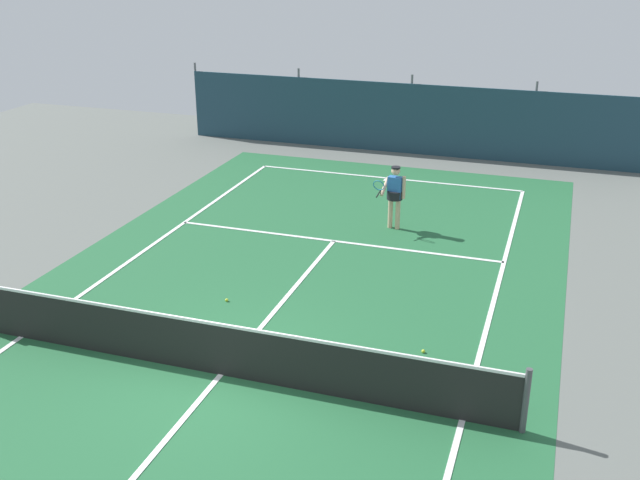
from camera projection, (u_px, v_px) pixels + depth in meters
name	position (u px, v px, depth m)	size (l,w,h in m)	color
ground_plane	(221.00, 375.00, 12.79)	(36.00, 36.00, 0.00)	slate
court_surface	(221.00, 375.00, 12.79)	(11.02, 26.60, 0.01)	#236038
tennis_net	(220.00, 349.00, 12.60)	(10.12, 0.10, 1.10)	black
back_fence	(412.00, 131.00, 26.17)	(16.30, 0.98, 2.70)	#1E3D4C
tennis_player	(394.00, 193.00, 18.90)	(0.76, 0.72, 1.64)	#D8AD8C
tennis_ball_near_player	(423.00, 351.00, 13.46)	(0.07, 0.07, 0.07)	#CCDB33
tennis_ball_midcourt	(227.00, 300.00, 15.36)	(0.07, 0.07, 0.07)	#CCDB33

